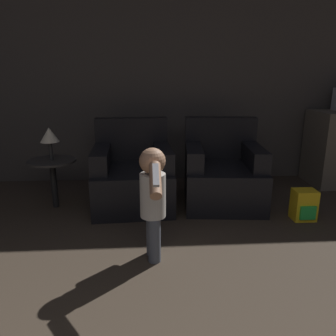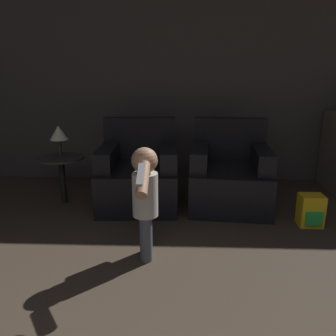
{
  "view_description": "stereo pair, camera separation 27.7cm",
  "coord_description": "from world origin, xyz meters",
  "px_view_note": "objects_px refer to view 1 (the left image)",
  "views": [
    {
      "loc": [
        0.02,
        0.4,
        1.28
      ],
      "look_at": [
        0.19,
        3.06,
        0.53
      ],
      "focal_mm": 35.0,
      "sensor_mm": 36.0,
      "label": 1
    },
    {
      "loc": [
        0.3,
        0.39,
        1.28
      ],
      "look_at": [
        0.19,
        3.06,
        0.53
      ],
      "focal_mm": 35.0,
      "sensor_mm": 36.0,
      "label": 2
    }
  ],
  "objects_px": {
    "armchair_left": "(133,175)",
    "armchair_right": "(222,173)",
    "person_toddler": "(153,196)",
    "toy_backpack": "(304,205)",
    "lamp": "(49,136)"
  },
  "relations": [
    {
      "from": "armchair_left",
      "to": "armchair_right",
      "type": "relative_size",
      "value": 0.97
    },
    {
      "from": "person_toddler",
      "to": "lamp",
      "type": "bearing_deg",
      "value": 36.02
    },
    {
      "from": "armchair_right",
      "to": "lamp",
      "type": "xyz_separation_m",
      "value": [
        -1.72,
        -0.05,
        0.43
      ]
    },
    {
      "from": "armchair_right",
      "to": "person_toddler",
      "type": "xyz_separation_m",
      "value": [
        -0.75,
        -1.1,
        0.18
      ]
    },
    {
      "from": "toy_backpack",
      "to": "armchair_left",
      "type": "bearing_deg",
      "value": 161.82
    },
    {
      "from": "toy_backpack",
      "to": "person_toddler",
      "type": "bearing_deg",
      "value": -157.34
    },
    {
      "from": "armchair_left",
      "to": "toy_backpack",
      "type": "bearing_deg",
      "value": -20.91
    },
    {
      "from": "armchair_left",
      "to": "lamp",
      "type": "distance_m",
      "value": 0.9
    },
    {
      "from": "armchair_right",
      "to": "lamp",
      "type": "height_order",
      "value": "armchair_right"
    },
    {
      "from": "armchair_left",
      "to": "lamp",
      "type": "height_order",
      "value": "armchair_left"
    },
    {
      "from": "armchair_left",
      "to": "lamp",
      "type": "xyz_separation_m",
      "value": [
        -0.79,
        -0.05,
        0.43
      ]
    },
    {
      "from": "person_toddler",
      "to": "toy_backpack",
      "type": "xyz_separation_m",
      "value": [
        1.4,
        0.58,
        -0.34
      ]
    },
    {
      "from": "armchair_left",
      "to": "armchair_right",
      "type": "bearing_deg",
      "value": -2.74
    },
    {
      "from": "armchair_left",
      "to": "toy_backpack",
      "type": "height_order",
      "value": "armchair_left"
    },
    {
      "from": "lamp",
      "to": "armchair_right",
      "type": "bearing_deg",
      "value": 1.76
    }
  ]
}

